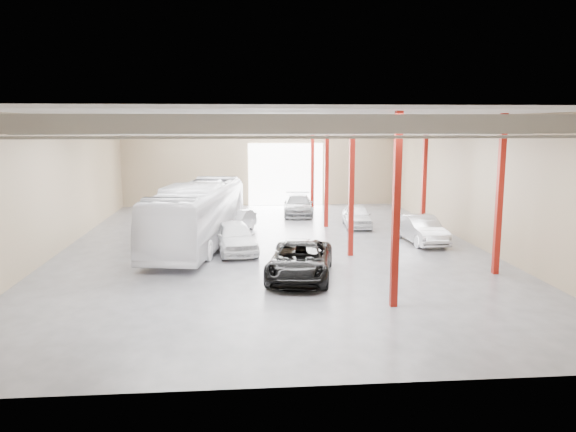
{
  "coord_description": "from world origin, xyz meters",
  "views": [
    {
      "loc": [
        -1.71,
        -29.19,
        6.56
      ],
      "look_at": [
        0.57,
        -2.87,
        2.2
      ],
      "focal_mm": 35.0,
      "sensor_mm": 36.0,
      "label": 1
    }
  ],
  "objects": [
    {
      "name": "depot_shell",
      "position": [
        0.13,
        0.48,
        4.98
      ],
      "size": [
        22.12,
        32.12,
        7.06
      ],
      "color": "#49484D",
      "rests_on": "ground"
    },
    {
      "name": "coach_bus",
      "position": [
        -3.98,
        0.79,
        1.72
      ],
      "size": [
        4.96,
        12.63,
        3.43
      ],
      "primitive_type": "imported",
      "rotation": [
        0.0,
        0.0,
        -0.17
      ],
      "color": "white",
      "rests_on": "ground"
    },
    {
      "name": "black_sedan",
      "position": [
        0.82,
        -6.0,
        0.78
      ],
      "size": [
        3.62,
        5.99,
        1.56
      ],
      "primitive_type": "imported",
      "rotation": [
        0.0,
        0.0,
        -0.2
      ],
      "color": "black",
      "rests_on": "ground"
    },
    {
      "name": "car_row_a",
      "position": [
        -2.0,
        -0.8,
        0.81
      ],
      "size": [
        2.66,
        4.99,
        1.62
      ],
      "primitive_type": "imported",
      "rotation": [
        0.0,
        0.0,
        0.16
      ],
      "color": "white",
      "rests_on": "ground"
    },
    {
      "name": "car_row_b",
      "position": [
        -2.0,
        4.4,
        0.68
      ],
      "size": [
        2.71,
        4.4,
        1.37
      ],
      "primitive_type": "imported",
      "rotation": [
        0.0,
        0.0,
        -0.33
      ],
      "color": "silver",
      "rests_on": "ground"
    },
    {
      "name": "car_row_c",
      "position": [
        2.5,
        10.75,
        0.74
      ],
      "size": [
        2.5,
        5.23,
        1.47
      ],
      "primitive_type": "imported",
      "rotation": [
        0.0,
        0.0,
        -0.09
      ],
      "color": "slate",
      "rests_on": "ground"
    },
    {
      "name": "car_right_near",
      "position": [
        8.3,
        0.64,
        0.76
      ],
      "size": [
        1.96,
        4.73,
        1.52
      ],
      "primitive_type": "imported",
      "rotation": [
        0.0,
        0.0,
        0.08
      ],
      "color": "silver",
      "rests_on": "ground"
    },
    {
      "name": "car_right_far",
      "position": [
        5.77,
        5.84,
        0.71
      ],
      "size": [
        2.03,
        4.27,
        1.41
      ],
      "primitive_type": "imported",
      "rotation": [
        0.0,
        0.0,
        -0.09
      ],
      "color": "white",
      "rests_on": "ground"
    }
  ]
}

